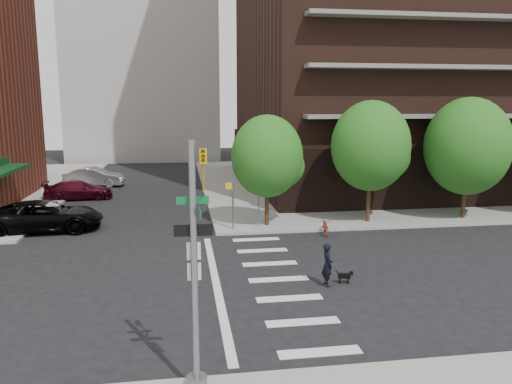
{
  "coord_description": "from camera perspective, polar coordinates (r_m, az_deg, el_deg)",
  "views": [
    {
      "loc": [
        -0.75,
        -18.65,
        6.94
      ],
      "look_at": [
        3.0,
        6.0,
        2.5
      ],
      "focal_mm": 35.0,
      "sensor_mm": 36.0,
      "label": 1
    }
  ],
  "objects": [
    {
      "name": "sidewalk_ne",
      "position": [
        47.7,
        17.92,
        1.33
      ],
      "size": [
        39.0,
        33.0,
        0.15
      ],
      "primitive_type": "cube",
      "color": "gray",
      "rests_on": "ground"
    },
    {
      "name": "ground",
      "position": [
        19.91,
        -6.05,
        -10.36
      ],
      "size": [
        120.0,
        120.0,
        0.0
      ],
      "primitive_type": "plane",
      "color": "black",
      "rests_on": "ground"
    },
    {
      "name": "scooter",
      "position": [
        27.07,
        7.96,
        -3.88
      ],
      "size": [
        0.88,
        1.79,
        0.9
      ],
      "primitive_type": "imported",
      "rotation": [
        0.0,
        0.0,
        -0.17
      ],
      "color": "#933725",
      "rests_on": "ground"
    },
    {
      "name": "pedestrian_signal",
      "position": [
        27.23,
        -2.03,
        -0.68
      ],
      "size": [
        2.18,
        0.67,
        2.6
      ],
      "color": "slate",
      "rests_on": "sidewalk_ne"
    },
    {
      "name": "parked_car_maroon",
      "position": [
        38.7,
        -19.63,
        0.22
      ],
      "size": [
        2.34,
        4.96,
        1.4
      ],
      "primitive_type": "imported",
      "rotation": [
        0.0,
        0.0,
        1.65
      ],
      "color": "#3A0814",
      "rests_on": "ground"
    },
    {
      "name": "tree_a",
      "position": [
        27.71,
        1.27,
        4.1
      ],
      "size": [
        4.0,
        4.0,
        5.9
      ],
      "color": "#301E11",
      "rests_on": "sidewalk_ne"
    },
    {
      "name": "crosswalk",
      "position": [
        20.12,
        0.34,
        -10.07
      ],
      "size": [
        3.85,
        13.0,
        0.01
      ],
      "color": "silver",
      "rests_on": "ground"
    },
    {
      "name": "dog_walker",
      "position": [
        19.51,
        8.16,
        -8.22
      ],
      "size": [
        0.64,
        0.44,
        1.69
      ],
      "primitive_type": "imported",
      "rotation": [
        0.0,
        0.0,
        1.63
      ],
      "color": "black",
      "rests_on": "ground"
    },
    {
      "name": "traffic_signal",
      "position": [
        11.94,
        -6.87,
        -10.79
      ],
      "size": [
        0.9,
        0.75,
        6.0
      ],
      "color": "slate",
      "rests_on": "sidewalk_s"
    },
    {
      "name": "parked_car_black",
      "position": [
        29.7,
        -22.99,
        -2.56
      ],
      "size": [
        3.21,
        6.27,
        1.69
      ],
      "primitive_type": "imported",
      "rotation": [
        0.0,
        0.0,
        1.64
      ],
      "color": "black",
      "rests_on": "ground"
    },
    {
      "name": "dog",
      "position": [
        20.01,
        10.14,
        -9.41
      ],
      "size": [
        0.59,
        0.27,
        0.49
      ],
      "rotation": [
        0.0,
        0.0,
        -0.23
      ],
      "color": "black",
      "rests_on": "ground"
    },
    {
      "name": "tree_c",
      "position": [
        32.0,
        23.04,
        4.83
      ],
      "size": [
        5.0,
        5.0,
        6.8
      ],
      "color": "#301E11",
      "rests_on": "sidewalk_ne"
    },
    {
      "name": "parked_car_silver",
      "position": [
        44.32,
        -17.99,
        1.65
      ],
      "size": [
        2.19,
        5.06,
        1.62
      ],
      "primitive_type": "imported",
      "rotation": [
        0.0,
        0.0,
        1.47
      ],
      "color": "#A1A3A8",
      "rests_on": "ground"
    },
    {
      "name": "tree_b",
      "position": [
        29.3,
        12.96,
        5.15
      ],
      "size": [
        4.5,
        4.5,
        6.65
      ],
      "color": "#301E11",
      "rests_on": "sidewalk_ne"
    }
  ]
}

